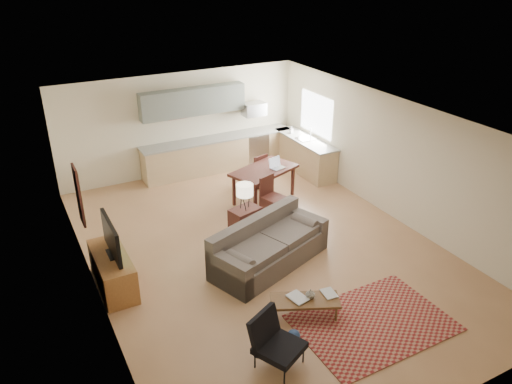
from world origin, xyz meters
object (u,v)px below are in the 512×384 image
console_table (245,224)px  sofa (270,244)px  dining_table (264,185)px  tv_credenza (113,271)px  coffee_table (305,308)px  armchair (280,343)px

console_table → sofa: bearing=-105.1°
dining_table → sofa: bearing=-136.6°
sofa → console_table: (0.00, 1.06, -0.09)m
sofa → tv_credenza: (-2.82, 0.67, -0.11)m
console_table → dining_table: size_ratio=0.45×
coffee_table → console_table: (0.25, 2.66, 0.18)m
sofa → tv_credenza: sofa is taller
sofa → coffee_table: bearing=-118.7°
console_table → dining_table: (1.22, 1.42, 0.05)m
coffee_table → dining_table: (1.47, 4.08, 0.23)m
armchair → tv_credenza: bearing=92.6°
console_table → dining_table: 1.87m
armchair → dining_table: (2.39, 4.82, -0.00)m
coffee_table → console_table: 2.67m
coffee_table → tv_credenza: (-2.57, 2.27, 0.16)m
coffee_table → console_table: console_table is taller
armchair → tv_credenza: armchair is taller
armchair → dining_table: bearing=37.5°
coffee_table → console_table: bearing=109.5°
coffee_table → sofa: bearing=106.1°
sofa → console_table: size_ratio=3.58×
coffee_table → tv_credenza: size_ratio=0.78×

